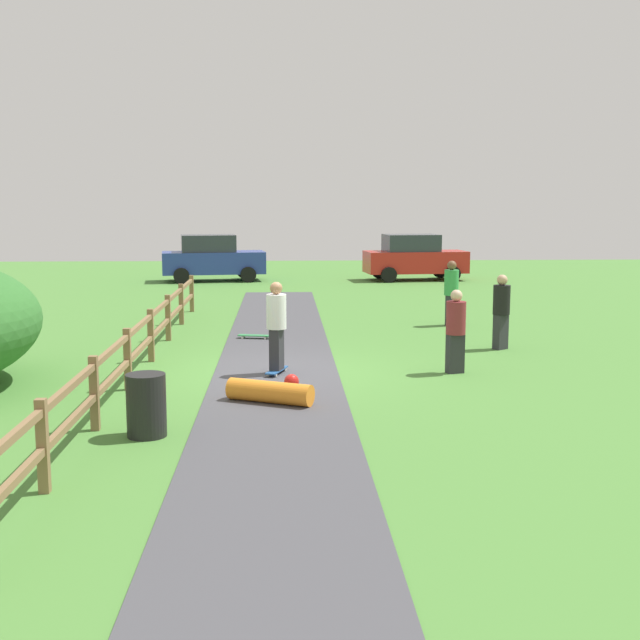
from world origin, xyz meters
TOP-DOWN VIEW (x-y plane):
  - ground_plane at (0.00, 0.00)m, footprint 60.00×60.00m
  - asphalt_path at (0.00, 0.00)m, footprint 2.40×28.00m
  - wooden_fence at (-2.60, 0.00)m, footprint 0.12×18.12m
  - trash_bin at (-1.80, -4.20)m, footprint 0.56×0.56m
  - skater_riding at (0.01, -0.15)m, footprint 0.48×0.82m
  - skater_fallen at (-0.05, -2.35)m, footprint 1.48×1.38m
  - skateboard_loose at (-0.55, 3.94)m, footprint 0.82×0.36m
  - bystander_green at (4.63, 5.92)m, footprint 0.53×0.53m
  - bystander_maroon at (3.47, -0.13)m, footprint 0.47×0.47m
  - bystander_black at (5.03, 2.36)m, footprint 0.53×0.53m
  - parked_car_blue at (-2.78, 18.51)m, footprint 4.40×2.45m
  - parked_car_red at (5.67, 18.51)m, footprint 4.35×2.34m

SIDE VIEW (x-z plane):
  - ground_plane at x=0.00m, z-range 0.00..0.00m
  - asphalt_path at x=0.00m, z-range 0.00..0.02m
  - skateboard_loose at x=-0.55m, z-range 0.05..0.13m
  - skater_fallen at x=-0.05m, z-range 0.02..0.38m
  - trash_bin at x=-1.80m, z-range 0.00..0.90m
  - wooden_fence at x=-2.60m, z-range 0.12..1.22m
  - bystander_maroon at x=3.47m, z-range 0.08..1.70m
  - bystander_black at x=5.03m, z-range 0.08..1.77m
  - bystander_green at x=4.63m, z-range 0.09..1.83m
  - parked_car_blue at x=-2.78m, z-range 0.00..1.92m
  - parked_car_red at x=5.67m, z-range 0.00..1.92m
  - skater_riding at x=0.01m, z-range 0.12..1.89m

